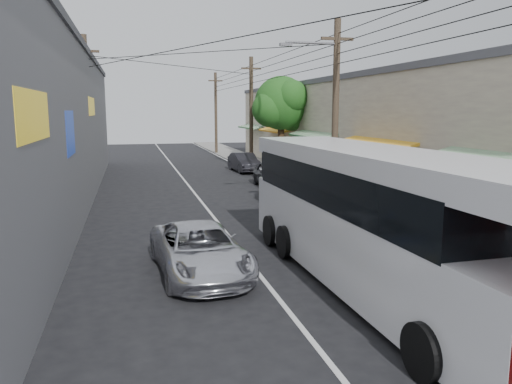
% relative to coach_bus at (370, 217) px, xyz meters
% --- Properties ---
extents(sidewalk, '(3.00, 80.00, 0.12)m').
position_rel_coach_bus_xyz_m(sidewalk, '(4.11, 15.90, -1.70)').
color(sidewalk, slate).
rests_on(sidewalk, ground).
extents(building_right, '(7.09, 40.00, 6.25)m').
position_rel_coach_bus_xyz_m(building_right, '(8.60, 17.90, 1.39)').
color(building_right, beige).
rests_on(building_right, ground).
extents(building_left, '(7.20, 36.00, 7.25)m').
position_rel_coach_bus_xyz_m(building_left, '(-10.89, 13.90, 1.89)').
color(building_left, slate).
rests_on(building_left, ground).
extents(utility_poles, '(11.80, 45.28, 8.00)m').
position_rel_coach_bus_xyz_m(utility_poles, '(0.74, 16.23, 2.37)').
color(utility_poles, '#473828').
rests_on(utility_poles, ground).
extents(street_tree, '(4.40, 4.00, 6.60)m').
position_rel_coach_bus_xyz_m(street_tree, '(4.48, 21.92, 2.91)').
color(street_tree, '#3F2B19').
rests_on(street_tree, ground).
extents(coach_bus, '(2.89, 11.86, 3.40)m').
position_rel_coach_bus_xyz_m(coach_bus, '(0.00, 0.00, 0.00)').
color(coach_bus, white).
rests_on(coach_bus, ground).
extents(jeepney, '(2.51, 4.85, 1.31)m').
position_rel_coach_bus_xyz_m(jeepney, '(-3.90, 1.97, -1.11)').
color(jeepney, silver).
rests_on(jeepney, ground).
extents(parked_suv, '(2.45, 5.59, 1.60)m').
position_rel_coach_bus_xyz_m(parked_suv, '(1.41, 10.20, -0.96)').
color(parked_suv, '#A2A3AA').
rests_on(parked_suv, ground).
extents(parked_car_mid, '(1.86, 4.31, 1.45)m').
position_rel_coach_bus_xyz_m(parked_car_mid, '(2.21, 16.19, -1.04)').
color(parked_car_mid, '#25252A').
rests_on(parked_car_mid, ground).
extents(parked_car_far, '(1.68, 4.15, 1.34)m').
position_rel_coach_bus_xyz_m(parked_car_far, '(2.21, 23.61, -1.09)').
color(parked_car_far, black).
rests_on(parked_car_far, ground).
extents(pedestrian_near, '(0.58, 0.40, 1.52)m').
position_rel_coach_bus_xyz_m(pedestrian_near, '(5.21, 4.36, -0.88)').
color(pedestrian_near, '#C26679').
rests_on(pedestrian_near, sidewalk).
extents(pedestrian_far, '(0.96, 0.86, 1.63)m').
position_rel_coach_bus_xyz_m(pedestrian_far, '(3.99, 8.42, -0.83)').
color(pedestrian_far, '#91B5D3').
rests_on(pedestrian_far, sidewalk).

